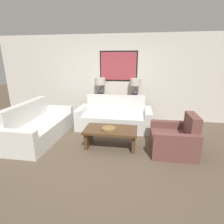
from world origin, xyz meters
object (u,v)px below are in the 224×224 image
object	(u,v)px
couch_by_side	(39,127)
table_lamp_left	(100,84)
console_table	(117,108)
couch_by_back_wall	(114,118)
coffee_table	(111,134)
table_lamp_right	(135,85)
decorative_bowl	(109,129)
armchair_near_back_wall	(175,140)

from	to	relation	value
couch_by_side	table_lamp_left	bearing A→B (deg)	53.68
console_table	table_lamp_left	xyz separation A→B (m)	(-0.55, 0.00, 0.77)
couch_by_back_wall	coffee_table	xyz separation A→B (m)	(0.09, -1.18, 0.03)
coffee_table	couch_by_side	bearing A→B (deg)	173.59
table_lamp_right	couch_by_side	bearing A→B (deg)	-144.45
couch_by_side	decorative_bowl	bearing A→B (deg)	-8.29
table_lamp_left	decorative_bowl	xyz separation A→B (m)	(0.60, -1.91, -0.71)
couch_by_back_wall	coffee_table	bearing A→B (deg)	-85.83
table_lamp_left	table_lamp_right	distance (m)	1.09
table_lamp_left	couch_by_side	xyz separation A→B (m)	(-1.21, -1.65, -0.88)
decorative_bowl	couch_by_back_wall	bearing A→B (deg)	92.53
armchair_near_back_wall	table_lamp_left	bearing A→B (deg)	136.99
table_lamp_right	coffee_table	distance (m)	2.09
console_table	couch_by_side	distance (m)	2.41
couch_by_side	coffee_table	world-z (taller)	couch_by_side
table_lamp_right	decorative_bowl	xyz separation A→B (m)	(-0.49, -1.91, -0.71)
table_lamp_left	decorative_bowl	size ratio (longest dim) A/B	1.86
console_table	couch_by_back_wall	world-z (taller)	couch_by_back_wall
table_lamp_left	decorative_bowl	distance (m)	2.13
table_lamp_left	couch_by_side	bearing A→B (deg)	-126.32
table_lamp_right	decorative_bowl	bearing A→B (deg)	-104.44
decorative_bowl	couch_by_side	bearing A→B (deg)	171.71
table_lamp_left	couch_by_back_wall	size ratio (longest dim) A/B	0.27
console_table	table_lamp_right	size ratio (longest dim) A/B	2.87
couch_by_back_wall	couch_by_side	world-z (taller)	same
console_table	table_lamp_right	distance (m)	0.95
table_lamp_right	couch_by_side	size ratio (longest dim) A/B	0.27
couch_by_back_wall	couch_by_side	size ratio (longest dim) A/B	1.00
table_lamp_left	couch_by_side	world-z (taller)	table_lamp_left
console_table	table_lamp_left	bearing A→B (deg)	180.00
couch_by_back_wall	couch_by_side	bearing A→B (deg)	-150.95
couch_by_back_wall	armchair_near_back_wall	xyz separation A→B (m)	(1.45, -1.19, -0.01)
decorative_bowl	armchair_near_back_wall	xyz separation A→B (m)	(1.40, 0.05, -0.18)
table_lamp_right	couch_by_side	xyz separation A→B (m)	(-2.30, -1.65, -0.88)
decorative_bowl	table_lamp_left	bearing A→B (deg)	107.48
table_lamp_left	couch_by_back_wall	world-z (taller)	table_lamp_left
decorative_bowl	armchair_near_back_wall	bearing A→B (deg)	1.88
console_table	coffee_table	distance (m)	1.86
coffee_table	armchair_near_back_wall	distance (m)	1.37
couch_by_side	decorative_bowl	size ratio (longest dim) A/B	6.83
couch_by_back_wall	coffee_table	world-z (taller)	couch_by_back_wall
couch_by_back_wall	console_table	bearing A→B (deg)	90.00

